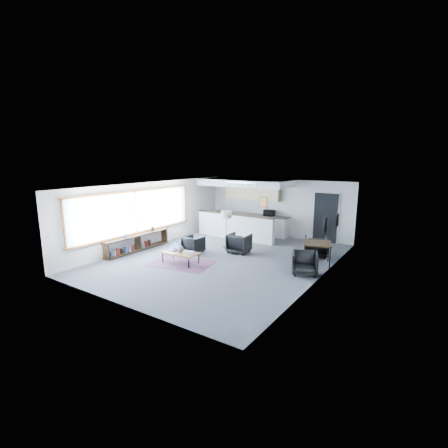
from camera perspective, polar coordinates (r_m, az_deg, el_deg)
The scene contains 21 objects.
room at distance 11.38m, azimuth -0.22°, elevation 0.17°, with size 7.02×9.02×2.62m.
window at distance 12.97m, azimuth -15.30°, elevation 1.85°, with size 0.10×5.95×1.66m.
console at distance 12.99m, azimuth -15.06°, elevation -3.22°, with size 0.35×3.00×0.80m.
kitchenette at distance 15.10m, azimuth 3.90°, elevation 3.24°, with size 4.20×1.96×2.60m.
doorway at distance 14.44m, azimuth 17.45°, elevation 1.14°, with size 1.10×0.12×2.15m.
track_light at distance 13.37m, azimuth 2.98°, elevation 7.15°, with size 1.60×0.07×0.15m.
wall_art_lower at distance 10.23m, azimuth 17.40°, elevation -0.21°, with size 0.03×0.38×0.48m.
wall_art_upper at distance 11.48m, azimuth 19.25°, elevation 0.63°, with size 0.03×0.34×0.44m.
kilim_rug at distance 11.27m, azimuth -7.60°, elevation -6.85°, with size 2.36×1.85×0.01m.
coffee_table at distance 11.17m, azimuth -7.65°, elevation -5.10°, with size 1.24×0.70×0.40m.
laptop at distance 11.46m, azimuth -8.65°, elevation -4.16°, with size 0.43×0.39×0.26m.
ceramic_pot at distance 11.11m, azimuth -7.68°, elevation -4.40°, with size 0.23×0.23×0.23m.
book_stack at distance 10.94m, azimuth -5.84°, elevation -5.04°, with size 0.30×0.26×0.08m.
coaster at distance 10.94m, azimuth -7.64°, elevation -5.26°, with size 0.14×0.14×0.01m.
armchair_left at distance 12.41m, azimuth -5.39°, elevation -3.45°, with size 0.68×0.63×0.70m, color black.
armchair_right at distance 12.38m, azimuth 2.67°, elevation -3.20°, with size 0.78×0.73×0.80m, color black.
floor_lamp at distance 12.80m, azimuth 0.40°, elevation 1.42°, with size 0.52×0.52×1.49m.
dining_table at distance 11.36m, azimuth 16.13°, elevation -3.51°, with size 1.13×1.13×0.75m.
dining_chair_near at distance 10.39m, azimuth 14.01°, elevation -6.82°, with size 0.64×0.60×0.66m, color black.
dining_chair_far at distance 12.35m, azimuth 15.86°, elevation -3.91°, with size 0.68×0.63×0.69m, color black.
microwave at distance 15.07m, azimuth 7.97°, elevation 2.06°, with size 0.49×0.27×0.33m, color black.
Camera 1 is at (6.25, -9.25, 3.52)m, focal length 26.00 mm.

